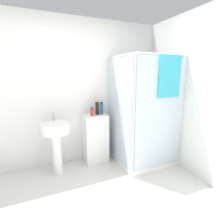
% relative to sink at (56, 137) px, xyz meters
% --- Properties ---
extents(wall_back, '(6.40, 0.06, 2.50)m').
position_rel_sink_xyz_m(wall_back, '(0.30, 0.37, 0.62)').
color(wall_back, white).
rests_on(wall_back, ground_plane).
extents(shower_enclosure, '(0.95, 0.98, 1.87)m').
position_rel_sink_xyz_m(shower_enclosure, '(1.44, -0.22, -0.14)').
color(shower_enclosure, white).
rests_on(shower_enclosure, ground_plane).
extents(vanity_cabinet, '(0.41, 0.37, 0.88)m').
position_rel_sink_xyz_m(vanity_cabinet, '(0.69, 0.16, -0.19)').
color(vanity_cabinet, white).
rests_on(vanity_cabinet, ground_plane).
extents(sink, '(0.44, 0.44, 0.97)m').
position_rel_sink_xyz_m(sink, '(0.00, 0.00, 0.00)').
color(sink, white).
rests_on(sink, ground_plane).
extents(soap_dispenser, '(0.06, 0.06, 0.15)m').
position_rel_sink_xyz_m(soap_dispenser, '(0.63, 0.12, 0.31)').
color(soap_dispenser, red).
rests_on(soap_dispenser, vanity_cabinet).
extents(shampoo_bottle_tall_black, '(0.07, 0.07, 0.25)m').
position_rel_sink_xyz_m(shampoo_bottle_tall_black, '(0.74, 0.17, 0.37)').
color(shampoo_bottle_tall_black, black).
rests_on(shampoo_bottle_tall_black, vanity_cabinet).
extents(shampoo_bottle_blue, '(0.06, 0.06, 0.22)m').
position_rel_sink_xyz_m(shampoo_bottle_blue, '(0.82, 0.15, 0.35)').
color(shampoo_bottle_blue, '#1E4C93').
rests_on(shampoo_bottle_blue, vanity_cabinet).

